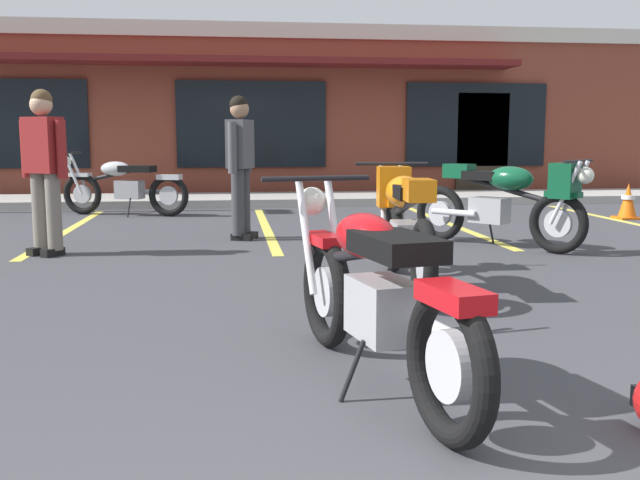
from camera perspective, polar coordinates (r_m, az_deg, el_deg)
name	(u,v)px	position (r m, az deg, el deg)	size (l,w,h in m)	color
ground_plane	(300,307)	(5.19, -1.55, -5.28)	(80.00, 80.00, 0.00)	#3D3D42
sidewalk_kerb	(255,200)	(13.31, -5.10, 3.19)	(22.00, 1.80, 0.14)	#A8A59E
brick_storefront_building	(248,114)	(17.22, -5.68, 9.79)	(17.37, 5.95, 3.44)	brown
painted_stall_lines	(266,227)	(9.74, -4.27, 1.01)	(10.36, 4.80, 0.01)	#DBCC4C
motorcycle_foreground_classic	(375,292)	(3.51, 4.32, -4.07)	(0.83, 2.09, 0.98)	black
motorcycle_red_sportbike	(405,221)	(5.91, 6.70, 1.51)	(0.66, 2.11, 0.98)	black
motorcycle_black_cruiser	(506,200)	(8.11, 14.39, 3.09)	(1.55, 1.74, 0.98)	black
motorcycle_blue_standard	(123,185)	(11.58, -15.20, 4.16)	(2.03, 1.00, 0.98)	black
person_in_black_shirt	(44,162)	(7.86, -20.86, 5.75)	(0.55, 0.43, 1.68)	black
person_near_building	(240,159)	(8.56, -6.28, 6.38)	(0.38, 0.60, 1.68)	black
traffic_cone	(628,201)	(11.65, 23.04, 2.81)	(0.34, 0.34, 0.53)	orange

